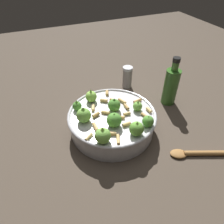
{
  "coord_description": "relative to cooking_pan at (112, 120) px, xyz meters",
  "views": [
    {
      "loc": [
        0.47,
        -0.2,
        0.51
      ],
      "look_at": [
        0.0,
        0.0,
        0.08
      ],
      "focal_mm": 32.34,
      "sensor_mm": 36.0,
      "label": 1
    }
  ],
  "objects": [
    {
      "name": "cooking_pan",
      "position": [
        0.0,
        0.0,
        0.0
      ],
      "size": [
        0.3,
        0.3,
        0.12
      ],
      "color": "#B7B7BC",
      "rests_on": "ground"
    },
    {
      "name": "wooden_spoon",
      "position": [
        0.21,
        0.21,
        -0.04
      ],
      "size": [
        0.1,
        0.2,
        0.02
      ],
      "color": "olive",
      "rests_on": "ground"
    },
    {
      "name": "olive_oil_bottle",
      "position": [
        -0.06,
        0.27,
        0.03
      ],
      "size": [
        0.06,
        0.06,
        0.2
      ],
      "color": "#336023",
      "rests_on": "ground"
    },
    {
      "name": "ground_plane",
      "position": [
        -0.0,
        0.0,
        -0.04
      ],
      "size": [
        2.4,
        2.4,
        0.0
      ],
      "primitive_type": "plane",
      "color": "#42382D"
    },
    {
      "name": "pepper_shaker",
      "position": [
        -0.23,
        0.17,
        0.0
      ],
      "size": [
        0.04,
        0.04,
        0.1
      ],
      "color": "gray",
      "rests_on": "ground"
    }
  ]
}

